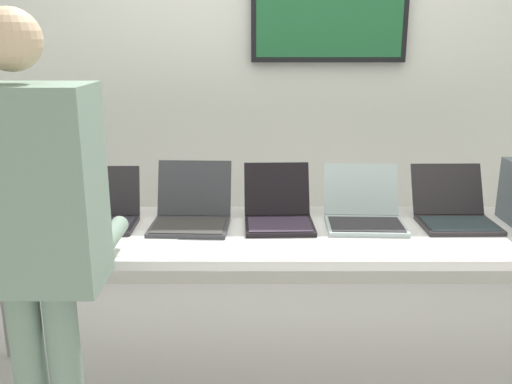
# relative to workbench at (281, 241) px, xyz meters

# --- Properties ---
(back_wall) EXTENTS (8.00, 0.11, 2.49)m
(back_wall) POSITION_rel_workbench_xyz_m (0.01, 1.13, 0.54)
(back_wall) COLOR silver
(back_wall) RESTS_ON ground
(workbench) EXTENTS (2.94, 0.70, 0.77)m
(workbench) POSITION_rel_workbench_xyz_m (0.00, 0.00, 0.00)
(workbench) COLOR silver
(workbench) RESTS_ON ground
(laptop_station_0) EXTENTS (0.35, 0.35, 0.25)m
(laptop_station_0) POSITION_rel_workbench_xyz_m (-1.20, 0.10, 0.11)
(laptop_station_0) COLOR #393840
(laptop_station_0) RESTS_ON workbench
(laptop_station_1) EXTENTS (0.38, 0.29, 0.25)m
(laptop_station_1) POSITION_rel_workbench_xyz_m (-0.83, 0.08, 0.11)
(laptop_station_1) COLOR #272226
(laptop_station_1) RESTS_ON workbench
(laptop_station_2) EXTENTS (0.35, 0.37, 0.26)m
(laptop_station_2) POSITION_rel_workbench_xyz_m (-0.39, 0.08, 0.11)
(laptop_station_2) COLOR #37353B
(laptop_station_2) RESTS_ON workbench
(laptop_station_3) EXTENTS (0.31, 0.37, 0.25)m
(laptop_station_3) POSITION_rel_workbench_xyz_m (-0.00, 0.10, 0.11)
(laptop_station_3) COLOR black
(laptop_station_3) RESTS_ON workbench
(laptop_station_4) EXTENTS (0.36, 0.38, 0.24)m
(laptop_station_4) POSITION_rel_workbench_xyz_m (0.38, 0.10, 0.11)
(laptop_station_4) COLOR #A8B6B8
(laptop_station_4) RESTS_ON workbench
(laptop_station_5) EXTENTS (0.33, 0.36, 0.24)m
(laptop_station_5) POSITION_rel_workbench_xyz_m (0.80, 0.11, 0.11)
(laptop_station_5) COLOR #272326
(laptop_station_5) RESTS_ON workbench
(person) EXTENTS (0.44, 0.58, 1.68)m
(person) POSITION_rel_workbench_xyz_m (-0.82, -0.62, 0.29)
(person) COLOR slate
(person) RESTS_ON ground
(coffee_mug) EXTENTS (0.08, 0.08, 0.09)m
(coffee_mug) POSITION_rel_workbench_xyz_m (-0.90, -0.25, 0.10)
(coffee_mug) COLOR white
(coffee_mug) RESTS_ON workbench
(paper_sheet) EXTENTS (0.27, 0.33, 0.00)m
(paper_sheet) POSITION_rel_workbench_xyz_m (-0.55, -0.17, 0.05)
(paper_sheet) COLOR white
(paper_sheet) RESTS_ON workbench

